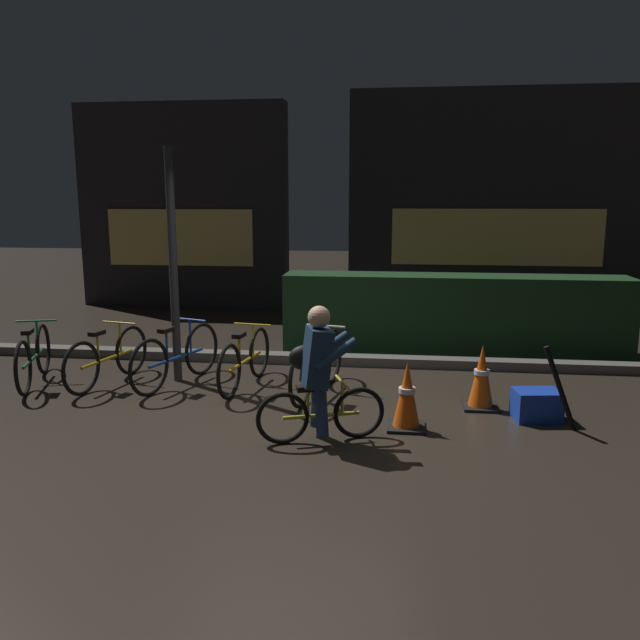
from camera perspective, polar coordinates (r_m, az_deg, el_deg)
name	(u,v)px	position (r m, az deg, el deg)	size (l,w,h in m)	color
ground_plane	(293,420)	(6.43, -2.45, -8.87)	(40.00, 40.00, 0.00)	#2D261E
sidewalk_curb	(320,359)	(8.50, -0.01, -3.50)	(12.00, 0.24, 0.12)	#56544F
hedge_row	(453,314)	(9.24, 11.83, 0.55)	(4.80, 0.70, 1.10)	#19381C
storefront_left	(184,207)	(13.18, -12.09, 9.84)	(4.16, 0.54, 3.97)	#262328
storefront_right	(496,200)	(13.30, 15.44, 10.26)	(5.80, 0.54, 4.24)	#262328
street_post	(173,267)	(7.67, -12.97, 4.63)	(0.10, 0.10, 2.75)	#2D2D33
parked_bike_leftmost	(34,357)	(8.24, -24.21, -3.00)	(0.56, 1.50, 0.72)	black
parked_bike_left_mid	(108,358)	(7.91, -18.44, -3.20)	(0.47, 1.50, 0.70)	black
parked_bike_center_left	(177,357)	(7.67, -12.67, -3.20)	(0.59, 1.55, 0.75)	black
parked_bike_center_right	(245,360)	(7.44, -6.71, -3.57)	(0.46, 1.52, 0.71)	black
parked_bike_right_mid	(318,365)	(7.12, -0.22, -4.03)	(0.50, 1.58, 0.74)	black
traffic_cone_near	(407,396)	(6.15, 7.76, -6.73)	(0.36, 0.36, 0.66)	black
traffic_cone_far	(482,377)	(6.88, 14.23, -4.99)	(0.36, 0.36, 0.68)	black
blue_crate	(537,405)	(6.73, 18.77, -7.21)	(0.44, 0.32, 0.30)	#193DB7
cyclist	(318,373)	(5.72, -0.21, -4.79)	(1.13, 0.50, 1.25)	black
closed_umbrella	(560,388)	(6.46, 20.64, -5.72)	(0.05, 0.05, 0.85)	black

